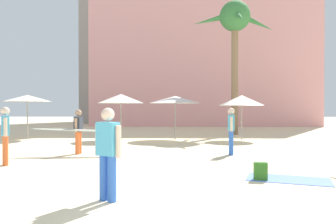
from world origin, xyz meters
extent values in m
plane|color=beige|center=(0.00, 0.00, 0.00)|extent=(120.00, 120.00, 0.00)
cube|color=pink|center=(2.24, 30.25, 7.50)|extent=(21.43, 10.38, 14.99)
cylinder|color=#896B4C|center=(3.29, 16.14, 3.78)|extent=(0.44, 0.44, 7.55)
sphere|color=#387A3D|center=(3.29, 16.14, 7.55)|extent=(1.94, 1.94, 1.94)
cone|color=#387A3D|center=(4.79, 16.42, 7.17)|extent=(2.28, 0.84, 1.17)
cone|color=#387A3D|center=(3.52, 17.65, 7.16)|extent=(0.77, 2.27, 1.19)
cone|color=#387A3D|center=(1.73, 15.99, 7.27)|extent=(2.29, 0.64, 0.98)
cone|color=#387A3D|center=(3.28, 14.62, 7.12)|extent=(0.43, 2.22, 1.25)
cylinder|color=gray|center=(-0.52, 12.64, 1.17)|extent=(0.06, 0.06, 2.34)
cone|color=white|center=(-0.52, 12.64, 2.15)|extent=(2.78, 2.78, 0.39)
cylinder|color=gray|center=(2.99, 12.54, 1.19)|extent=(0.06, 0.06, 2.37)
cone|color=white|center=(2.99, 12.54, 2.10)|extent=(2.37, 2.37, 0.54)
cylinder|color=gray|center=(-3.40, 12.46, 1.22)|extent=(0.06, 0.06, 2.44)
cone|color=white|center=(-3.40, 12.46, 2.20)|extent=(2.43, 2.43, 0.49)
cylinder|color=gray|center=(-8.53, 12.75, 1.20)|extent=(0.06, 0.06, 2.41)
cone|color=white|center=(-8.53, 12.75, 2.23)|extent=(2.58, 2.58, 0.36)
cube|color=#6684E0|center=(2.15, 2.91, 0.01)|extent=(2.09, 1.53, 0.01)
cube|color=#2E6520|center=(1.48, 2.82, 0.21)|extent=(0.32, 0.21, 0.42)
cube|color=#245119|center=(1.49, 2.94, 0.13)|extent=(0.21, 0.08, 0.18)
cylinder|color=orange|center=(-4.09, 7.04, 0.41)|extent=(0.17, 0.17, 0.83)
cylinder|color=orange|center=(-4.08, 7.24, 0.41)|extent=(0.17, 0.17, 0.83)
cube|color=#333842|center=(-4.08, 7.14, 1.10)|extent=(0.25, 0.41, 0.55)
sphere|color=tan|center=(-4.08, 7.14, 1.52)|extent=(0.26, 0.26, 0.24)
cylinder|color=tan|center=(-4.10, 6.89, 1.07)|extent=(0.11, 0.11, 0.52)
cylinder|color=tan|center=(-4.07, 7.39, 1.07)|extent=(0.11, 0.11, 0.52)
ellipsoid|color=beige|center=(-4.08, 6.84, 0.90)|extent=(3.21, 0.42, 0.16)
ellipsoid|color=#2DB2B2|center=(-4.08, 6.84, 0.90)|extent=(3.22, 0.44, 0.13)
cube|color=black|center=(-2.81, 6.88, 0.74)|extent=(0.11, 0.02, 0.18)
cylinder|color=blue|center=(-1.65, 0.99, 0.41)|extent=(0.22, 0.22, 0.83)
cylinder|color=blue|center=(-1.82, 1.10, 0.41)|extent=(0.22, 0.22, 0.83)
cube|color=#4CB2DB|center=(-1.73, 1.05, 1.13)|extent=(0.46, 0.40, 0.60)
sphere|color=beige|center=(-1.73, 1.05, 1.57)|extent=(0.33, 0.33, 0.24)
cylinder|color=beige|center=(-1.52, 0.91, 1.10)|extent=(0.14, 0.14, 0.57)
cylinder|color=beige|center=(-1.95, 1.18, 1.10)|extent=(0.14, 0.14, 0.57)
cylinder|color=orange|center=(-5.48, 4.61, 0.45)|extent=(0.22, 0.22, 0.89)
cylinder|color=orange|center=(-5.57, 4.78, 0.45)|extent=(0.22, 0.22, 0.89)
cube|color=#4CB2DB|center=(-5.53, 4.70, 1.18)|extent=(0.38, 0.46, 0.57)
sphere|color=beige|center=(-5.53, 4.70, 1.60)|extent=(0.33, 0.33, 0.24)
cylinder|color=beige|center=(-5.41, 4.48, 1.14)|extent=(0.14, 0.14, 0.55)
cylinder|color=beige|center=(-5.65, 4.92, 1.14)|extent=(0.14, 0.14, 0.55)
cylinder|color=blue|center=(1.52, 7.13, 0.44)|extent=(0.18, 0.18, 0.89)
cylinder|color=blue|center=(1.50, 6.93, 0.44)|extent=(0.18, 0.18, 0.89)
cube|color=#4CB2DB|center=(1.51, 7.03, 1.16)|extent=(0.27, 0.43, 0.55)
sphere|color=beige|center=(1.51, 7.03, 1.58)|extent=(0.27, 0.27, 0.24)
cylinder|color=beige|center=(1.54, 7.28, 1.13)|extent=(0.11, 0.11, 0.53)
cylinder|color=beige|center=(1.48, 6.78, 1.13)|extent=(0.11, 0.11, 0.53)
camera|label=1|loc=(-0.51, -4.86, 1.68)|focal=35.08mm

